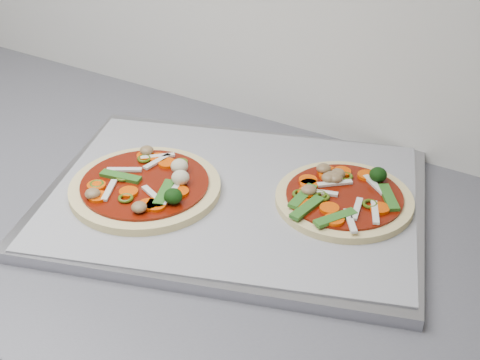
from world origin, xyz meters
The scene contains 4 objects.
baking_tray centered at (0.56, 1.36, 0.91)m, with size 0.50×0.37×0.02m, color #9C9CA1.
parchment centered at (0.56, 1.36, 0.92)m, with size 0.48×0.35×0.00m, color gray.
pizza_left centered at (0.46, 1.30, 0.93)m, with size 0.25×0.25×0.03m.
pizza_right centered at (0.69, 1.41, 0.93)m, with size 0.24×0.24×0.03m.
Camera 1 is at (0.95, 0.72, 1.42)m, focal length 50.00 mm.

